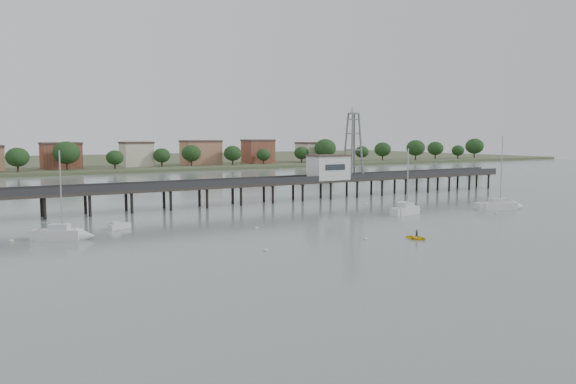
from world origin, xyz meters
name	(u,v)px	position (x,y,z in m)	size (l,w,h in m)	color
ground_plane	(463,271)	(0.00, 0.00, 0.00)	(500.00, 500.00, 0.00)	gray
pier	(220,186)	(0.00, 60.00, 3.79)	(150.00, 5.00, 5.50)	#2D2823
pier_building	(328,167)	(25.00, 60.00, 6.67)	(8.40, 5.40, 5.30)	silver
lattice_tower	(353,146)	(31.50, 60.00, 11.10)	(3.20, 3.20, 15.50)	slate
sailboat_c	(409,210)	(23.58, 33.42, 0.65)	(7.34, 3.50, 11.79)	silver
sailboat_d	(505,206)	(42.73, 29.05, 0.64)	(8.90, 5.26, 14.12)	silver
sailboat_b	(68,234)	(-31.05, 37.96, 0.65)	(7.40, 5.39, 12.13)	silver
white_tender	(119,226)	(-23.29, 43.09, 0.37)	(3.35, 2.15, 1.21)	silver
yellow_dinghy	(417,239)	(8.08, 15.20, 0.00)	(2.02, 0.59, 2.83)	yellow
dinghy_occupant	(417,239)	(8.08, 15.20, 0.00)	(0.36, 1.00, 0.24)	black
mooring_buoys	(309,226)	(1.32, 30.55, 0.08)	(74.72, 29.63, 0.39)	beige
far_shore	(66,162)	(0.36, 239.58, 0.95)	(500.00, 170.00, 10.40)	#475133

